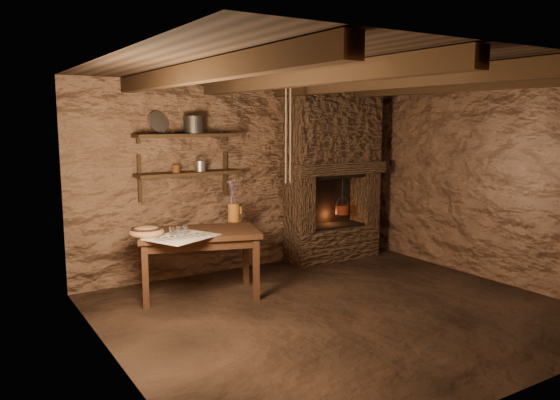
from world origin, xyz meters
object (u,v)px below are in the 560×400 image
stoneware_jug (234,204)px  wooden_bowl (146,232)px  red_pot (342,209)px  iron_stockpot (194,126)px  work_table (199,261)px

stoneware_jug → wooden_bowl: 1.21m
red_pot → stoneware_jug: bearing=-173.0°
wooden_bowl → iron_stockpot: bearing=37.2°
wooden_bowl → iron_stockpot: size_ratio=1.47×
work_table → wooden_bowl: bearing=-162.2°
wooden_bowl → red_pot: bearing=9.6°
red_pot → work_table: bearing=-168.0°
work_table → stoneware_jug: (0.58, 0.28, 0.55)m
wooden_bowl → red_pot: size_ratio=0.68×
stoneware_jug → wooden_bowl: bearing=-147.5°
work_table → red_pot: red_pot is taller
work_table → wooden_bowl: size_ratio=3.96×
work_table → wooden_bowl: wooden_bowl is taller
work_table → wooden_bowl: (-0.58, 0.00, 0.38)m
stoneware_jug → red_pot: (1.81, 0.22, -0.25)m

